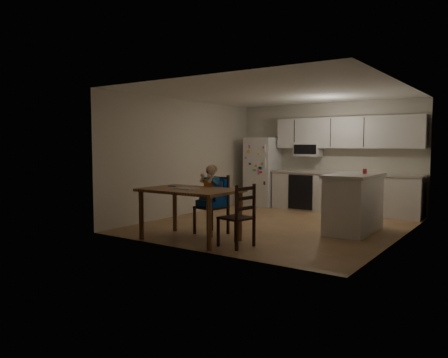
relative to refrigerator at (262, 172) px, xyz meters
name	(u,v)px	position (x,y,z in m)	size (l,w,h in m)	color
room	(288,159)	(1.55, -1.67, 0.40)	(4.52, 5.01, 2.51)	olive
refrigerator	(262,172)	(0.00, 0.00, 0.00)	(0.72, 0.70, 1.70)	silver
kitchen_run	(343,174)	(2.05, 0.09, 0.03)	(3.37, 0.62, 2.15)	silver
kitchen_island	(354,203)	(2.99, -2.00, -0.33)	(0.73, 1.39, 1.02)	silver
red_cup	(365,171)	(3.10, -1.81, 0.22)	(0.07, 0.07, 0.09)	red
dining_table	(190,196)	(1.04, -4.13, -0.13)	(1.55, 0.99, 0.83)	brown
napkin	(187,188)	(0.98, -4.15, -0.01)	(0.33, 0.29, 0.01)	#A4A4A8
toddler_spoon	(171,186)	(0.54, -4.02, -0.01)	(0.02, 0.02, 0.12)	blue
chair_booster	(213,192)	(1.05, -3.51, -0.13)	(0.52, 0.52, 1.19)	black
chair_side	(241,212)	(1.98, -4.10, -0.31)	(0.49, 0.49, 0.95)	black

